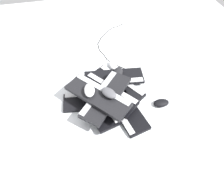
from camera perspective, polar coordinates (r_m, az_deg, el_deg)
The scene contains 16 objects.
ground_plane at distance 1.43m, azimuth -2.83°, elevation -2.34°, with size 3.20×3.20×0.00m, color silver.
keyboard_0 at distance 1.41m, azimuth -4.82°, elevation -2.96°, with size 0.45×0.19×0.03m.
keyboard_1 at distance 1.37m, azimuth 3.40°, elevation -5.04°, with size 0.25×0.46×0.03m.
keyboard_2 at distance 1.49m, azimuth 1.39°, elevation 1.38°, with size 0.37×0.45×0.03m.
keyboard_3 at distance 1.35m, azimuth -4.41°, elevation -3.71°, with size 0.26×0.46×0.03m.
keyboard_4 at distance 1.50m, azimuth 0.55°, elevation 3.42°, with size 0.45×0.20×0.03m.
keyboard_5 at distance 1.36m, azimuth -1.52°, elevation -1.16°, with size 0.39×0.44×0.03m.
keyboard_6 at distance 1.31m, azimuth -1.69°, elevation -1.91°, with size 0.40×0.43×0.03m.
keyboard_7 at distance 1.27m, azimuth -4.03°, elevation -1.75°, with size 0.41×0.43×0.03m.
mouse_0 at distance 1.33m, azimuth 1.59°, elevation -4.40°, with size 0.11×0.07×0.04m, color #4C4C51.
mouse_1 at distance 1.63m, azimuth 0.25°, elevation 6.94°, with size 0.11×0.07×0.04m, color #B7B7BC.
mouse_2 at distance 1.24m, azimuth -0.92°, elevation -0.97°, with size 0.11×0.07×0.04m, color #4C4C51.
mouse_3 at distance 1.26m, azimuth -6.48°, elevation -0.19°, with size 0.11×0.07×0.04m, color silver.
mouse_4 at distance 1.49m, azimuth 1.80°, elevation 4.98°, with size 0.11×0.07×0.04m, color black.
mouse_5 at distance 1.42m, azimuth 13.87°, elevation -3.75°, with size 0.11×0.07×0.04m, color black.
cable_0 at distance 1.88m, azimuth -1.07°, elevation 12.94°, with size 0.31×0.66×0.01m.
Camera 1 is at (0.12, 0.88, 1.12)m, focal length 32.00 mm.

